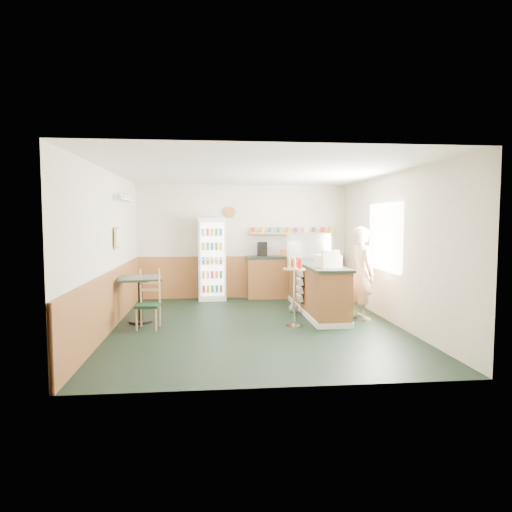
{
  "coord_description": "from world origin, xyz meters",
  "views": [
    {
      "loc": [
        -0.79,
        -7.91,
        1.87
      ],
      "look_at": [
        0.08,
        0.6,
        1.19
      ],
      "focal_mm": 32.0,
      "sensor_mm": 36.0,
      "label": 1
    }
  ],
  "objects": [
    {
      "name": "shopkeeper",
      "position": [
        2.05,
        0.34,
        0.87
      ],
      "size": [
        0.52,
        0.65,
        1.74
      ],
      "primitive_type": "imported",
      "rotation": [
        0.0,
        0.0,
        1.77
      ],
      "color": "tan",
      "rests_on": "ground"
    },
    {
      "name": "cash_register",
      "position": [
        1.35,
        0.17,
        1.12
      ],
      "size": [
        0.45,
        0.47,
        0.22
      ],
      "primitive_type": "cube",
      "rotation": [
        0.0,
        0.0,
        0.21
      ],
      "color": "beige",
      "rests_on": "service_counter"
    },
    {
      "name": "condiment_stand",
      "position": [
        0.67,
        -0.12,
        0.79
      ],
      "size": [
        0.38,
        0.38,
        1.2
      ],
      "rotation": [
        0.0,
        0.0,
        0.1
      ],
      "color": "silver",
      "rests_on": "ground"
    },
    {
      "name": "cafe_chair",
      "position": [
        -1.85,
        0.03,
        0.53
      ],
      "size": [
        0.41,
        0.41,
        1.02
      ],
      "rotation": [
        0.0,
        0.0,
        -0.09
      ],
      "color": "black",
      "rests_on": "ground"
    },
    {
      "name": "display_case",
      "position": [
        1.35,
        1.81,
        1.28
      ],
      "size": [
        0.96,
        0.5,
        0.55
      ],
      "color": "silver",
      "rests_on": "service_counter"
    },
    {
      "name": "ground",
      "position": [
        0.0,
        0.0,
        0.0
      ],
      "size": [
        6.0,
        6.0,
        0.0
      ],
      "primitive_type": "plane",
      "color": "black",
      "rests_on": "ground"
    },
    {
      "name": "cafe_table",
      "position": [
        -2.05,
        0.46,
        0.58
      ],
      "size": [
        0.85,
        0.85,
        0.83
      ],
      "rotation": [
        0.0,
        0.0,
        0.13
      ],
      "color": "black",
      "rests_on": "ground"
    },
    {
      "name": "room_envelope",
      "position": [
        -0.23,
        0.73,
        1.52
      ],
      "size": [
        5.04,
        6.02,
        2.72
      ],
      "color": "beige",
      "rests_on": "ground"
    },
    {
      "name": "newspaper_rack",
      "position": [
        0.99,
        0.95,
        0.55
      ],
      "size": [
        0.09,
        0.4,
        0.65
      ],
      "color": "black",
      "rests_on": "ground"
    },
    {
      "name": "service_counter",
      "position": [
        1.35,
        1.07,
        0.46
      ],
      "size": [
        0.68,
        3.01,
        1.01
      ],
      "color": "#9E6233",
      "rests_on": "ground"
    },
    {
      "name": "dog_doorstop",
      "position": [
        0.88,
        0.99,
        0.11
      ],
      "size": [
        0.19,
        0.24,
        0.23
      ],
      "rotation": [
        0.0,
        0.0,
        0.1
      ],
      "color": "gray",
      "rests_on": "ground"
    },
    {
      "name": "drinks_fridge",
      "position": [
        -0.73,
        2.74,
        0.96
      ],
      "size": [
        0.63,
        0.53,
        1.92
      ],
      "color": "white",
      "rests_on": "ground"
    },
    {
      "name": "back_counter",
      "position": [
        1.19,
        2.8,
        0.55
      ],
      "size": [
        2.24,
        0.42,
        1.69
      ],
      "color": "#9E6233",
      "rests_on": "ground"
    }
  ]
}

